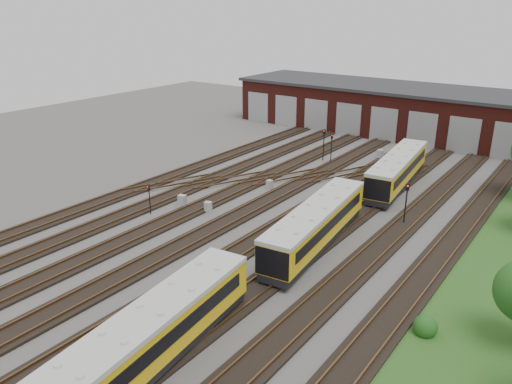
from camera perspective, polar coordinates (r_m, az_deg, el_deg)
The scene contains 14 objects.
ground at distance 38.67m, azimuth -2.69°, elevation -5.12°, with size 120.00×120.00×0.00m, color #413F3C.
track_network at distance 39.13m, azimuth -2.34°, elevation -4.61°, with size 30.40×70.00×0.33m.
maintenance_shed at distance 71.86m, azimuth 17.75°, elevation 8.77°, with size 51.00×12.50×6.35m.
metro_train at distance 36.59m, azimuth 6.88°, elevation -3.72°, with size 4.03×46.01×2.86m.
signal_mast_0 at distance 42.97m, azimuth -12.10°, elevation -0.41°, with size 0.25×0.23×2.64m.
signal_mast_1 at distance 56.15m, azimuth 8.62°, elevation 5.34°, with size 0.31×0.30×3.44m.
signal_mast_2 at distance 57.38m, azimuth 7.75°, elevation 5.82°, with size 0.28×0.26×3.62m.
signal_mast_3 at distance 41.62m, azimuth 16.81°, elevation -0.71°, with size 0.32×0.31×3.53m.
relay_cabinet_0 at distance 44.52m, azimuth -8.43°, elevation -1.01°, with size 0.65×0.54×1.08m, color #A7AAAC.
relay_cabinet_1 at distance 48.30m, azimuth 1.56°, elevation 0.86°, with size 0.54×0.45×0.90m, color #A7AAAC.
relay_cabinet_2 at distance 43.06m, azimuth -5.50°, elevation -1.72°, with size 0.57×0.48×0.95m, color #A7AAAC.
relay_cabinet_3 at distance 59.55m, azimuth 14.01°, elevation 4.20°, with size 0.67×0.55×1.11m, color #A7AAAC.
relay_cabinet_4 at distance 51.07m, azimuth 14.87°, elevation 1.33°, with size 0.61×0.50×1.01m, color #A7AAAC.
bush_0 at distance 29.31m, azimuth 18.84°, elevation -14.04°, with size 1.31×1.31×1.31m, color #184914.
Camera 1 is at (21.87, -27.11, 16.79)m, focal length 35.00 mm.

